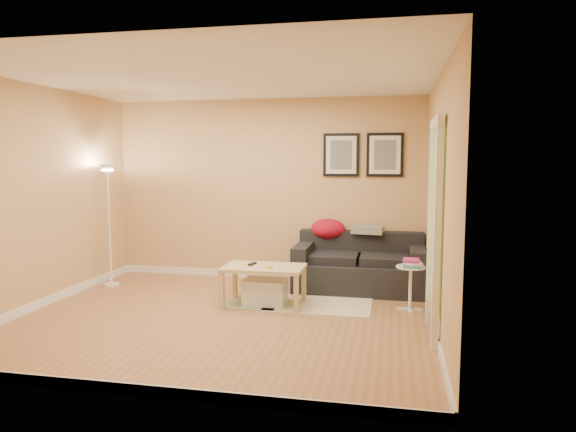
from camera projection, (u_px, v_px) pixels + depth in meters
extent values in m
plane|color=#AB6C49|center=(224.00, 317.00, 5.79)|extent=(4.50, 4.50, 0.00)
plane|color=white|center=(221.00, 77.00, 5.51)|extent=(4.50, 4.50, 0.00)
plane|color=tan|center=(267.00, 190.00, 7.60)|extent=(4.50, 0.00, 4.50)
plane|color=tan|center=(132.00, 221.00, 3.70)|extent=(4.50, 0.00, 4.50)
plane|color=tan|center=(38.00, 197.00, 6.09)|extent=(0.00, 4.00, 4.00)
plane|color=tan|center=(439.00, 204.00, 5.21)|extent=(0.00, 4.00, 4.00)
cube|color=white|center=(267.00, 275.00, 7.72)|extent=(4.50, 0.02, 0.10)
cube|color=white|center=(138.00, 390.00, 3.84)|extent=(4.50, 0.02, 0.10)
cube|color=white|center=(44.00, 302.00, 6.23)|extent=(0.02, 4.00, 0.10)
cube|color=white|center=(434.00, 326.00, 5.34)|extent=(0.02, 4.00, 0.10)
cube|color=beige|center=(319.00, 305.00, 6.28)|extent=(1.25, 0.85, 0.01)
cube|color=#668C4C|center=(250.00, 304.00, 6.31)|extent=(0.70, 0.50, 0.01)
cube|color=black|center=(252.00, 264.00, 6.30)|extent=(0.08, 0.17, 0.02)
cylinder|color=yellow|center=(270.00, 267.00, 6.08)|extent=(0.07, 0.07, 0.03)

